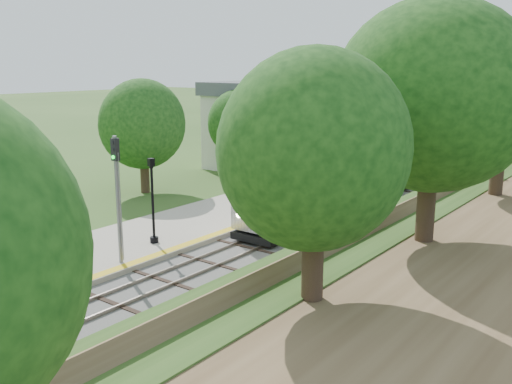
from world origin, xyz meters
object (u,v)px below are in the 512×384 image
Objects in this scene: lamppost_far at (153,206)px; signal_platform at (117,186)px; train at (494,131)px; lamppost_mid at (9,244)px; station_building at (255,125)px; signal_farside at (456,151)px.

lamppost_far is 0.75× the size of signal_platform.
train is 57.13m from lamppost_mid.
station_building is 0.09× the size of train.
signal_platform is 0.91× the size of signal_farside.
signal_platform is (11.10, -25.01, 0.01)m from station_building.
lamppost_mid reaches higher than lamppost_far.
train is 19.13× the size of lamppost_mid.
lamppost_far is (-3.92, -48.73, 0.27)m from train.
train is at bearing 85.40° from lamppost_far.
lamppost_far is 0.68× the size of signal_farside.
signal_platform is at bearing -114.72° from signal_farside.
signal_farside is at bearing 58.78° from lamppost_far.
station_building reaches higher than signal_farside.
lamppost_mid is 1.07× the size of lamppost_far.
train is 15.33× the size of signal_platform.
station_building is 32.11m from lamppost_mid.
station_building is 1.90× the size of lamppost_far.
signal_farside is at bearing -14.57° from station_building.
signal_platform is 21.76m from signal_farside.
signal_farside is (9.52, 25.00, 1.65)m from lamppost_mid.
station_building is 20.87m from signal_farside.
lamppost_mid is at bearing -85.89° from lamppost_far.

